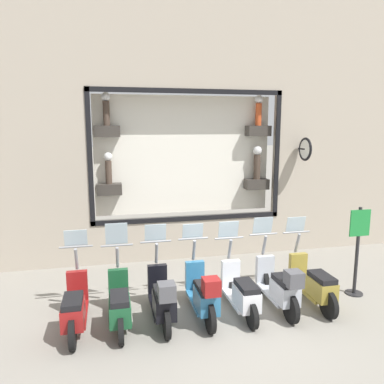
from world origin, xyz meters
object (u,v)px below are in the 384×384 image
scooter_silver_1 (279,286)px  shop_sign_post (358,248)px  scooter_green_5 (119,304)px  scooter_white_2 (241,292)px  scooter_black_4 (162,298)px  scooter_red_6 (75,307)px  scooter_teal_3 (203,294)px  scooter_olive_0 (313,284)px

scooter_silver_1 → shop_sign_post: size_ratio=0.97×
scooter_green_5 → scooter_white_2: bearing=-90.1°
scooter_black_4 → scooter_red_6: bearing=87.7°
scooter_teal_3 → shop_sign_post: (0.31, -3.36, 0.54)m
scooter_black_4 → scooter_silver_1: bearing=-89.9°
scooter_silver_1 → scooter_teal_3: 1.50m
scooter_white_2 → scooter_black_4: bearing=92.1°
scooter_silver_1 → scooter_olive_0: bearing=-85.6°
scooter_silver_1 → scooter_teal_3: (-0.00, 1.50, -0.00)m
scooter_silver_1 → shop_sign_post: bearing=-80.7°
scooter_green_5 → scooter_red_6: (0.00, 0.75, 0.01)m
scooter_black_4 → scooter_teal_3: bearing=-89.8°
scooter_white_2 → scooter_teal_3: size_ratio=0.99×
scooter_green_5 → shop_sign_post: size_ratio=0.96×
scooter_olive_0 → scooter_green_5: bearing=90.0°
scooter_olive_0 → scooter_silver_1: scooter_silver_1 is taller
scooter_white_2 → scooter_red_6: scooter_red_6 is taller
scooter_silver_1 → scooter_green_5: scooter_green_5 is taller
scooter_red_6 → shop_sign_post: size_ratio=0.96×
scooter_white_2 → scooter_green_5: scooter_green_5 is taller
scooter_silver_1 → scooter_white_2: scooter_silver_1 is taller
scooter_olive_0 → scooter_white_2: (-0.01, 1.50, -0.02)m
scooter_red_6 → scooter_green_5: bearing=-90.1°
scooter_olive_0 → scooter_teal_3: bearing=91.5°
scooter_olive_0 → shop_sign_post: size_ratio=0.97×
scooter_black_4 → shop_sign_post: (0.31, -4.11, 0.54)m
scooter_olive_0 → scooter_red_6: 4.50m
shop_sign_post → scooter_silver_1: bearing=99.3°
scooter_silver_1 → scooter_red_6: (0.06, 3.75, -0.05)m
scooter_olive_0 → scooter_white_2: 1.50m
scooter_silver_1 → scooter_black_4: size_ratio=1.00×
scooter_olive_0 → scooter_silver_1: 0.75m
scooter_green_5 → scooter_red_6: scooter_green_5 is taller
scooter_olive_0 → scooter_green_5: 3.75m
scooter_olive_0 → shop_sign_post: bearing=-77.4°
scooter_black_4 → scooter_white_2: bearing=-87.9°
scooter_teal_3 → scooter_black_4: (-0.00, 0.75, -0.01)m
scooter_silver_1 → scooter_black_4: scooter_silver_1 is taller
scooter_white_2 → scooter_green_5: bearing=89.9°
scooter_teal_3 → scooter_green_5: scooter_green_5 is taller
scooter_olive_0 → scooter_red_6: size_ratio=1.00×
scooter_black_4 → scooter_red_6: scooter_black_4 is taller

